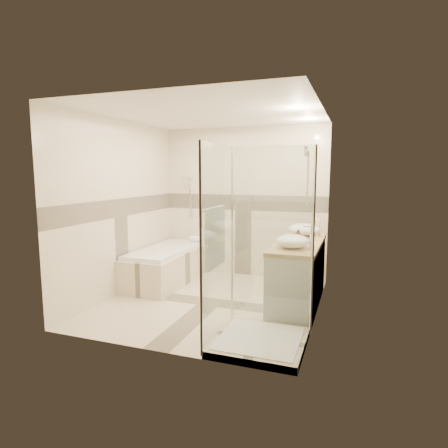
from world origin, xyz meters
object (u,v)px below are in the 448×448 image
(vanity, at_px, (298,274))
(vessel_sink_far, at_px, (293,241))
(vessel_sink_near, at_px, (304,229))
(bathtub, at_px, (167,263))
(amenity_bottle_b, at_px, (298,235))
(shower_enclosure, at_px, (251,295))
(amenity_bottle_a, at_px, (296,238))

(vanity, height_order, vessel_sink_far, vessel_sink_far)
(vessel_sink_near, bearing_deg, bathtub, -173.76)
(vanity, relative_size, amenity_bottle_b, 10.22)
(vanity, bearing_deg, amenity_bottle_b, 105.21)
(bathtub, distance_m, vanity, 2.18)
(shower_enclosure, distance_m, vessel_sink_near, 1.92)
(vessel_sink_near, bearing_deg, vanity, -88.04)
(amenity_bottle_a, bearing_deg, shower_enclosure, -103.55)
(vanity, relative_size, amenity_bottle_a, 10.69)
(shower_enclosure, bearing_deg, vanity, 77.03)
(bathtub, distance_m, shower_enclosure, 2.47)
(vessel_sink_near, xyz_separation_m, amenity_bottle_a, (0.00, -0.72, -0.01))
(vanity, relative_size, vessel_sink_near, 3.68)
(vanity, xyz_separation_m, amenity_bottle_a, (-0.02, -0.14, 0.50))
(shower_enclosure, distance_m, amenity_bottle_b, 1.44)
(bathtub, height_order, vanity, vanity)
(vessel_sink_near, distance_m, amenity_bottle_a, 0.72)
(bathtub, xyz_separation_m, vanity, (2.15, -0.35, 0.12))
(bathtub, relative_size, vanity, 1.05)
(vanity, xyz_separation_m, vessel_sink_near, (-0.02, 0.58, 0.51))
(amenity_bottle_a, bearing_deg, bathtub, 167.08)
(amenity_bottle_a, bearing_deg, vessel_sink_near, 90.00)
(vessel_sink_near, xyz_separation_m, vessel_sink_far, (0.00, -0.98, -0.01))
(amenity_bottle_b, bearing_deg, vessel_sink_near, 90.00)
(bathtub, relative_size, amenity_bottle_b, 10.72)
(shower_enclosure, height_order, vessel_sink_far, shower_enclosure)
(shower_enclosure, bearing_deg, bathtub, 138.90)
(vessel_sink_near, distance_m, vessel_sink_far, 0.98)
(shower_enclosure, relative_size, amenity_bottle_a, 13.46)
(vessel_sink_near, height_order, amenity_bottle_b, vessel_sink_near)
(vanity, distance_m, amenity_bottle_b, 0.51)
(bathtub, xyz_separation_m, amenity_bottle_a, (2.13, -0.49, 0.62))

